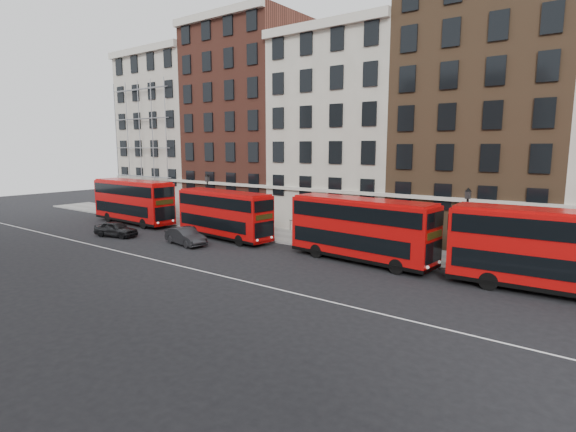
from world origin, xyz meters
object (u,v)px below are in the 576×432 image
Objects in this scene: bus_a at (133,200)px; car_rear at (116,229)px; car_front at (185,236)px; bus_b at (224,213)px; bus_d at (557,250)px; bus_c at (361,228)px.

bus_a reaches higher than car_rear.
car_rear is at bearing -45.03° from bus_a.
car_rear is 0.94× the size of car_front.
car_front is at bearing -97.16° from bus_b.
bus_a is at bearing 29.11° from car_rear.
bus_b is at bearing 177.33° from bus_d.
bus_b is 10.21m from car_rear.
bus_d is 34.63m from car_rear.
bus_d is 26.72m from car_front.
bus_d is at bearing -71.96° from car_front.
bus_b reaches higher than car_front.
bus_c is at bearing -90.52° from car_rear.
bus_a is 13.26m from car_front.
bus_b is 0.91× the size of bus_d.
bus_a is at bearing -174.77° from bus_c.
car_rear is (4.82, -5.20, -1.78)m from bus_a.
car_rear is at bearing -143.21° from bus_b.
car_rear is at bearing -174.02° from bus_d.
bus_c is 12.02m from bus_d.
car_front reaches higher than car_rear.
bus_a is 39.01m from bus_d.
bus_b is 4.10m from car_front.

